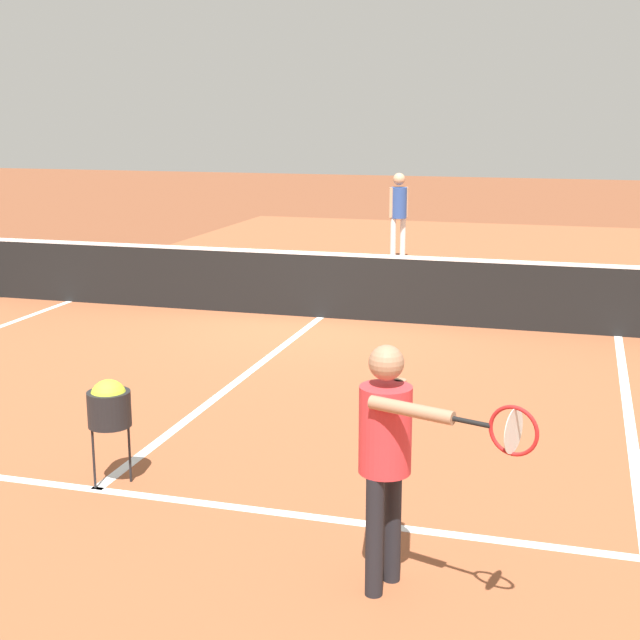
# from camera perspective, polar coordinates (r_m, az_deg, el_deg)

# --- Properties ---
(ground_plane) EXTENTS (60.00, 60.00, 0.00)m
(ground_plane) POSITION_cam_1_polar(r_m,az_deg,el_deg) (13.12, 0.04, 0.16)
(ground_plane) COLOR brown
(court_surface_inbounds) EXTENTS (10.62, 24.40, 0.00)m
(court_surface_inbounds) POSITION_cam_1_polar(r_m,az_deg,el_deg) (13.12, 0.04, 0.16)
(court_surface_inbounds) COLOR #9E5433
(court_surface_inbounds) RESTS_ON ground_plane
(line_service_near) EXTENTS (8.22, 0.10, 0.01)m
(line_service_near) POSITION_cam_1_polar(r_m,az_deg,el_deg) (7.47, -13.91, -10.31)
(line_service_near) COLOR white
(line_service_near) RESTS_ON ground_plane
(line_center_service) EXTENTS (0.10, 6.40, 0.01)m
(line_center_service) POSITION_cam_1_polar(r_m,az_deg,el_deg) (10.18, -4.96, -3.65)
(line_center_service) COLOR white
(line_center_service) RESTS_ON ground_plane
(net) EXTENTS (11.02, 0.09, 1.07)m
(net) POSITION_cam_1_polar(r_m,az_deg,el_deg) (13.02, 0.04, 2.27)
(net) COLOR #33383D
(net) RESTS_ON ground_plane
(player_near) EXTENTS (1.08, 0.75, 1.57)m
(player_near) POSITION_cam_1_polar(r_m,az_deg,el_deg) (5.50, 4.36, -7.69)
(player_near) COLOR black
(player_near) RESTS_ON ground_plane
(player_far) EXTENTS (0.34, 0.32, 1.75)m
(player_far) POSITION_cam_1_polar(r_m,az_deg,el_deg) (18.07, 4.96, 7.09)
(player_far) COLOR white
(player_far) RESTS_ON ground_plane
(ball_hopper) EXTENTS (0.34, 0.34, 0.87)m
(ball_hopper) POSITION_cam_1_polar(r_m,az_deg,el_deg) (7.29, -13.12, -5.19)
(ball_hopper) COLOR black
(ball_hopper) RESTS_ON ground_plane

